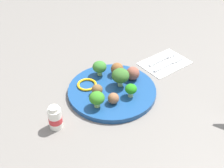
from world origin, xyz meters
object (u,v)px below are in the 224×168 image
Objects in this scene: broccoli_floret_mid_right at (121,76)px; broccoli_floret_back_left at (97,98)px; broccoli_floret_mid_left at (131,89)px; broccoli_floret_back_right at (100,67)px; meatball_center at (113,98)px; yogurt_bottle at (55,118)px; fork at (163,59)px; pepper_ring_near_rim at (87,85)px; knife at (170,63)px; meatball_back_right at (117,69)px; meatball_mid_right at (133,73)px; napkin at (165,63)px; meatball_front_left at (97,90)px; plate at (112,91)px.

broccoli_floret_back_left is at bearing -159.95° from broccoli_floret_mid_right.
broccoli_floret_back_right reaches higher than broccoli_floret_mid_left.
yogurt_bottle is (-0.18, 0.02, -0.00)m from meatball_center.
fork is (0.30, 0.11, -0.03)m from meatball_center.
broccoli_floret_mid_right reaches higher than broccoli_floret_back_right.
pepper_ring_near_rim is (-0.02, 0.12, -0.01)m from meatball_center.
knife is (0.23, 0.01, -0.05)m from broccoli_floret_mid_right.
meatball_mid_right is at bearing -60.68° from meatball_back_right.
broccoli_floret_mid_right reaches higher than fork.
meatball_center is (-0.09, -0.11, -0.00)m from meatball_back_right.
yogurt_bottle reaches higher than broccoli_floret_back_right.
fork is (0.01, 0.02, 0.00)m from napkin.
meatball_front_left is at bearing 176.22° from broccoli_floret_mid_right.
knife is 2.01× the size of yogurt_bottle.
meatball_front_left reaches higher than fork.
meatball_back_right is at bearing 172.76° from napkin.
meatball_center is at bearing 175.64° from broccoli_floret_mid_left.
fork is 0.83× the size of knife.
yogurt_bottle is at bearing 172.75° from meatball_center.
meatball_front_left is at bearing -179.62° from meatball_mid_right.
broccoli_floret_back_left is 0.69× the size of yogurt_bottle.
broccoli_floret_mid_left reaches higher than pepper_ring_near_rim.
broccoli_floret_back_left is 0.05m from meatball_center.
meatball_mid_right is at bearing 6.79° from broccoli_floret_mid_right.
knife is (0.20, -0.04, -0.03)m from meatball_back_right.
plate is 3.87× the size of yogurt_bottle.
plate is 0.09m from meatball_back_right.
napkin is at bearing -12.88° from broccoli_floret_back_right.
broccoli_floret_back_right reaches higher than napkin.
broccoli_floret_mid_left is at bearing -55.54° from pepper_ring_near_rim.
yogurt_bottle is at bearing 173.48° from broccoli_floret_mid_left.
meatball_mid_right reaches higher than napkin.
meatball_mid_right is (0.06, 0.07, -0.00)m from broccoli_floret_mid_left.
broccoli_floret_mid_left is at bearing -9.77° from broccoli_floret_back_left.
knife is at bearing 1.41° from meatball_front_left.
meatball_center is at bearing -73.50° from meatball_front_left.
broccoli_floret_mid_right is at bearing -172.11° from napkin.
napkin is at bearing 7.89° from broccoli_floret_mid_right.
meatball_mid_right is 0.15m from pepper_ring_near_rim.
fork is at bearing 19.58° from meatball_center.
broccoli_floret_back_right is 0.08m from pepper_ring_near_rim.
broccoli_floret_back_left is 0.12m from broccoli_floret_mid_right.
meatball_back_right is 0.36× the size of fork.
broccoli_floret_mid_left is 0.12m from meatball_back_right.
meatball_front_left is (-0.08, 0.01, -0.02)m from broccoli_floret_mid_right.
napkin is 1.41× the size of fork.
meatball_back_right is 0.20m from napkin.
broccoli_floret_mid_left is 0.35× the size of fork.
broccoli_floret_back_left is 0.41× the size of fork.
plate is 5.48× the size of broccoli_floret_back_right.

